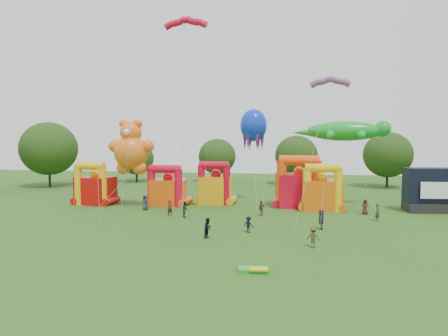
% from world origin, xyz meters
% --- Properties ---
extents(ground, '(160.00, 160.00, 0.00)m').
position_xyz_m(ground, '(0.00, 0.00, 0.00)').
color(ground, '#2C5919').
rests_on(ground, ground).
extents(tree_ring, '(122.87, 124.97, 12.07)m').
position_xyz_m(tree_ring, '(-1.17, 0.61, 6.26)').
color(tree_ring, '#352314').
rests_on(tree_ring, ground).
extents(bouncy_castle_0, '(5.27, 4.60, 5.80)m').
position_xyz_m(bouncy_castle_0, '(-18.75, 25.87, 2.22)').
color(bouncy_castle_0, '#BF0C09').
rests_on(bouncy_castle_0, ground).
extents(bouncy_castle_1, '(5.49, 4.78, 5.49)m').
position_xyz_m(bouncy_castle_1, '(-8.72, 26.93, 2.10)').
color(bouncy_castle_1, '#F0530D').
rests_on(bouncy_castle_1, ground).
extents(bouncy_castle_2, '(4.81, 4.02, 5.86)m').
position_xyz_m(bouncy_castle_2, '(-2.67, 29.35, 2.25)').
color(bouncy_castle_2, orange).
rests_on(bouncy_castle_2, ground).
extents(bouncy_castle_3, '(6.42, 5.52, 6.78)m').
position_xyz_m(bouncy_castle_3, '(8.55, 29.02, 2.56)').
color(bouncy_castle_3, red).
rests_on(bouncy_castle_3, ground).
extents(bouncy_castle_4, '(5.06, 4.20, 5.87)m').
position_xyz_m(bouncy_castle_4, '(11.37, 27.05, 2.24)').
color(bouncy_castle_4, '#DE5D0C').
rests_on(bouncy_castle_4, ground).
extents(stage_trailer, '(8.72, 4.00, 5.37)m').
position_xyz_m(stage_trailer, '(25.61, 28.43, 2.59)').
color(stage_trailer, black).
rests_on(stage_trailer, ground).
extents(teddy_bear_kite, '(6.21, 7.85, 11.50)m').
position_xyz_m(teddy_bear_kite, '(-13.35, 23.87, 5.66)').
color(teddy_bear_kite, orange).
rests_on(teddy_bear_kite, ground).
extents(gecko_kite, '(12.70, 8.59, 11.35)m').
position_xyz_m(gecko_kite, '(15.48, 28.75, 6.22)').
color(gecko_kite, green).
rests_on(gecko_kite, ground).
extents(octopus_kite, '(3.79, 11.30, 13.18)m').
position_xyz_m(octopus_kite, '(2.63, 29.64, 6.33)').
color(octopus_kite, '#0D34C9').
rests_on(octopus_kite, ground).
extents(parafoil_kites, '(31.44, 11.07, 29.56)m').
position_xyz_m(parafoil_kites, '(-1.15, 17.02, 10.87)').
color(parafoil_kites, red).
rests_on(parafoil_kites, ground).
extents(diamond_kites, '(28.12, 21.29, 42.10)m').
position_xyz_m(diamond_kites, '(-1.29, 15.70, 16.57)').
color(diamond_kites, red).
rests_on(diamond_kites, ground).
extents(folded_kite_bundle, '(2.12, 1.31, 0.31)m').
position_xyz_m(folded_kite_bundle, '(5.71, 2.09, 0.14)').
color(folded_kite_bundle, green).
rests_on(folded_kite_bundle, ground).
extents(spectator_0, '(1.10, 0.94, 1.90)m').
position_xyz_m(spectator_0, '(-10.23, 22.78, 0.95)').
color(spectator_0, '#252A3E').
rests_on(spectator_0, ground).
extents(spectator_1, '(0.78, 0.82, 1.88)m').
position_xyz_m(spectator_1, '(-5.94, 19.55, 0.94)').
color(spectator_1, '#562018').
rests_on(spectator_1, ground).
extents(spectator_2, '(0.91, 1.04, 1.83)m').
position_xyz_m(spectator_2, '(-4.00, 19.19, 0.92)').
color(spectator_2, '#163922').
rests_on(spectator_2, ground).
extents(spectator_3, '(1.14, 0.92, 1.54)m').
position_xyz_m(spectator_3, '(3.95, 13.11, 0.77)').
color(spectator_3, black).
rests_on(spectator_3, ground).
extents(spectator_4, '(0.91, 1.12, 1.78)m').
position_xyz_m(spectator_4, '(4.35, 21.74, 0.89)').
color(spectator_4, '#46321C').
rests_on(spectator_4, ground).
extents(spectator_5, '(0.61, 1.79, 1.91)m').
position_xyz_m(spectator_5, '(10.74, 15.91, 0.96)').
color(spectator_5, '#302A47').
rests_on(spectator_5, ground).
extents(spectator_6, '(0.94, 0.67, 1.80)m').
position_xyz_m(spectator_6, '(16.21, 24.80, 0.90)').
color(spectator_6, '#4D1620').
rests_on(spectator_6, ground).
extents(spectator_7, '(0.73, 0.82, 1.90)m').
position_xyz_m(spectator_7, '(16.93, 21.04, 0.95)').
color(spectator_7, '#1C462B').
rests_on(spectator_7, ground).
extents(spectator_8, '(0.89, 1.03, 1.81)m').
position_xyz_m(spectator_8, '(0.68, 10.37, 0.91)').
color(spectator_8, black).
rests_on(spectator_8, ground).
extents(spectator_9, '(1.12, 0.67, 1.69)m').
position_xyz_m(spectator_9, '(9.76, 8.93, 0.85)').
color(spectator_9, '#483A1C').
rests_on(spectator_9, ground).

